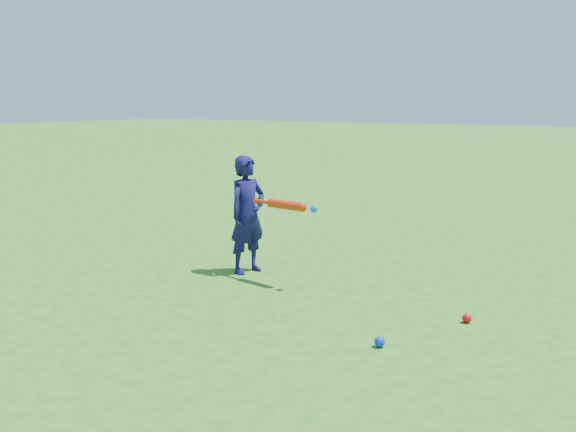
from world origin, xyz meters
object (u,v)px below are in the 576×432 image
(child, at_px, (247,215))
(ground_ball_blue, at_px, (380,342))
(ground_ball_red, at_px, (467,318))
(bat_swing, at_px, (289,205))

(child, distance_m, ground_ball_blue, 2.15)
(ground_ball_blue, bearing_deg, ground_ball_red, 66.98)
(ground_ball_red, distance_m, ground_ball_blue, 0.83)
(ground_ball_red, height_order, ground_ball_blue, ground_ball_blue)
(ground_ball_red, bearing_deg, ground_ball_blue, -113.02)
(child, bearing_deg, ground_ball_blue, -107.55)
(bat_swing, bearing_deg, child, 175.36)
(ground_ball_red, xyz_separation_m, bat_swing, (-1.61, 0.14, 0.66))
(child, relative_size, bat_swing, 1.55)
(ground_ball_red, relative_size, bat_swing, 0.10)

